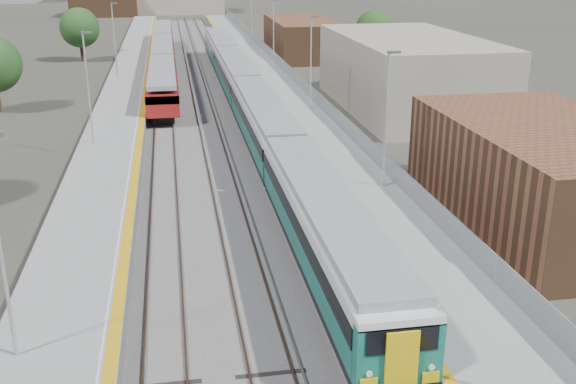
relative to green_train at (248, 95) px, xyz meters
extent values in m
plane|color=#47443A|center=(-1.50, 7.03, -2.16)|extent=(320.00, 320.00, 0.00)
cube|color=#565451|center=(-3.75, 9.53, -2.13)|extent=(10.50, 155.00, 0.06)
cube|color=#4C3323|center=(-0.72, 12.03, -2.05)|extent=(0.07, 160.00, 0.14)
cube|color=#4C3323|center=(0.72, 12.03, -2.05)|extent=(0.07, 160.00, 0.14)
cube|color=#4C3323|center=(-4.22, 12.03, -2.05)|extent=(0.07, 160.00, 0.14)
cube|color=#4C3323|center=(-2.78, 12.03, -2.05)|extent=(0.07, 160.00, 0.14)
cube|color=#4C3323|center=(-7.72, 12.03, -2.05)|extent=(0.07, 160.00, 0.14)
cube|color=#4C3323|center=(-6.28, 12.03, -2.05)|extent=(0.07, 160.00, 0.14)
cube|color=gray|center=(-1.05, 12.03, -2.06)|extent=(0.08, 160.00, 0.10)
cube|color=gray|center=(-2.45, 12.03, -2.06)|extent=(0.08, 160.00, 0.10)
cube|color=slate|center=(3.75, 9.53, -1.66)|extent=(4.70, 155.00, 1.00)
cube|color=gray|center=(3.75, 9.53, -1.16)|extent=(4.70, 155.00, 0.03)
cube|color=gold|center=(1.65, 9.53, -1.14)|extent=(0.40, 155.00, 0.01)
cube|color=gray|center=(5.95, 9.53, -0.56)|extent=(0.06, 155.00, 1.20)
cylinder|color=#9EA0A3|center=(5.10, -20.97, 2.61)|extent=(0.12, 0.12, 7.50)
cube|color=#4C4C4F|center=(5.35, -20.97, 6.26)|extent=(0.70, 0.18, 0.14)
cylinder|color=#9EA0A3|center=(5.10, -0.97, 2.61)|extent=(0.12, 0.12, 7.50)
cube|color=#4C4C4F|center=(5.35, -0.97, 6.26)|extent=(0.70, 0.18, 0.14)
cylinder|color=#9EA0A3|center=(5.10, 19.03, 2.61)|extent=(0.12, 0.12, 7.50)
cube|color=#4C4C4F|center=(5.35, 19.03, 6.26)|extent=(0.70, 0.18, 0.14)
cylinder|color=#9EA0A3|center=(5.10, 39.03, 2.61)|extent=(0.12, 0.12, 7.50)
cube|color=slate|center=(-10.55, 9.53, -1.66)|extent=(4.30, 155.00, 1.00)
cube|color=gray|center=(-10.55, 9.53, -1.16)|extent=(4.30, 155.00, 0.03)
cube|color=gold|center=(-8.65, 9.53, -1.14)|extent=(0.45, 155.00, 0.01)
cube|color=silver|center=(-9.00, 9.53, -1.13)|extent=(0.08, 155.00, 0.01)
cylinder|color=#9EA0A3|center=(-11.70, -34.97, 2.61)|extent=(0.12, 0.12, 7.50)
cylinder|color=#9EA0A3|center=(-11.70, -8.97, 2.61)|extent=(0.12, 0.12, 7.50)
cube|color=#4C4C4F|center=(-11.45, -8.97, 6.26)|extent=(0.70, 0.18, 0.14)
cylinder|color=#9EA0A3|center=(-11.70, 17.03, 2.61)|extent=(0.12, 0.12, 7.50)
cube|color=#4C4C4F|center=(-11.45, 17.03, 6.26)|extent=(0.70, 0.18, 0.14)
cube|color=brown|center=(12.50, -24.97, 0.44)|extent=(9.00, 16.00, 5.20)
cube|color=gray|center=(14.50, 2.03, 1.04)|extent=(11.00, 22.00, 6.40)
cube|color=brown|center=(11.50, 35.03, 0.24)|extent=(8.00, 18.00, 4.80)
cube|color=brown|center=(-19.50, 102.03, 0.64)|extent=(14.00, 12.00, 5.60)
cube|color=black|center=(0.00, -28.84, -1.31)|extent=(2.63, 18.87, 0.45)
cube|color=#10533F|center=(0.00, -28.84, -0.54)|extent=(2.73, 18.87, 1.10)
cube|color=black|center=(0.00, -28.84, 0.34)|extent=(2.79, 18.87, 0.75)
cube|color=silver|center=(0.00, -28.84, 0.94)|extent=(2.73, 18.87, 0.46)
cube|color=gray|center=(0.00, -28.84, 1.34)|extent=(2.42, 18.87, 0.39)
cube|color=black|center=(0.00, -9.47, -1.31)|extent=(2.63, 18.87, 0.45)
cube|color=#10533F|center=(0.00, -9.47, -0.54)|extent=(2.73, 18.87, 1.10)
cube|color=black|center=(0.00, -9.47, 0.34)|extent=(2.79, 18.87, 0.75)
cube|color=silver|center=(0.00, -9.47, 0.94)|extent=(2.73, 18.87, 0.46)
cube|color=gray|center=(0.00, -9.47, 1.34)|extent=(2.42, 18.87, 0.39)
cube|color=black|center=(0.00, 9.89, -1.31)|extent=(2.63, 18.87, 0.45)
cube|color=#10533F|center=(0.00, 9.89, -0.54)|extent=(2.73, 18.87, 1.10)
cube|color=black|center=(0.00, 9.89, 0.34)|extent=(2.79, 18.87, 0.75)
cube|color=silver|center=(0.00, 9.89, 0.94)|extent=(2.73, 18.87, 0.46)
cube|color=gray|center=(0.00, 9.89, 1.34)|extent=(2.42, 18.87, 0.39)
cube|color=black|center=(0.00, 29.26, -1.31)|extent=(2.63, 18.87, 0.45)
cube|color=#10533F|center=(0.00, 29.26, -0.54)|extent=(2.73, 18.87, 1.10)
cube|color=black|center=(0.00, 29.26, 0.34)|extent=(2.79, 18.87, 0.75)
cube|color=silver|center=(0.00, 29.26, 0.94)|extent=(2.73, 18.87, 0.46)
cube|color=gray|center=(0.00, 29.26, 1.34)|extent=(2.42, 18.87, 0.39)
cube|color=#10533F|center=(0.00, -38.52, -0.08)|extent=(2.71, 0.58, 2.03)
cube|color=black|center=(0.00, -38.81, 0.50)|extent=(2.23, 0.06, 0.77)
cube|color=gold|center=(0.00, -38.87, -0.18)|extent=(1.02, 0.10, 2.03)
cube|color=black|center=(-7.00, 6.66, -1.72)|extent=(1.77, 15.07, 0.62)
cube|color=maroon|center=(-7.00, 6.66, -0.25)|extent=(2.61, 17.73, 1.87)
cube|color=black|center=(-7.00, 6.66, 0.22)|extent=(2.67, 17.73, 0.65)
cube|color=gray|center=(-7.00, 6.66, 1.15)|extent=(2.33, 17.73, 0.37)
cube|color=black|center=(-7.00, 24.88, -1.72)|extent=(1.77, 15.07, 0.62)
cube|color=maroon|center=(-7.00, 24.88, -0.25)|extent=(2.61, 17.73, 1.87)
cube|color=black|center=(-7.00, 24.88, 0.22)|extent=(2.67, 17.73, 0.65)
cube|color=gray|center=(-7.00, 24.88, 1.15)|extent=(2.33, 17.73, 0.37)
cube|color=black|center=(-7.00, 43.11, -1.72)|extent=(1.77, 15.07, 0.62)
cube|color=maroon|center=(-7.00, 43.11, -0.25)|extent=(2.61, 17.73, 1.87)
cube|color=black|center=(-7.00, 43.11, 0.22)|extent=(2.67, 17.73, 0.65)
cube|color=gray|center=(-7.00, 43.11, 1.15)|extent=(2.33, 17.73, 0.37)
cylinder|color=#382619|center=(-17.24, 35.37, -0.98)|extent=(0.44, 0.44, 2.35)
sphere|color=#1C491C|center=(-17.24, 35.37, 2.09)|extent=(4.97, 4.97, 4.97)
cylinder|color=#382619|center=(19.25, 27.78, -1.00)|extent=(0.44, 0.44, 2.31)
sphere|color=#1C491C|center=(19.25, 27.78, 2.02)|extent=(4.88, 4.88, 4.88)
camera|label=1|loc=(-6.23, -55.03, 11.26)|focal=42.00mm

